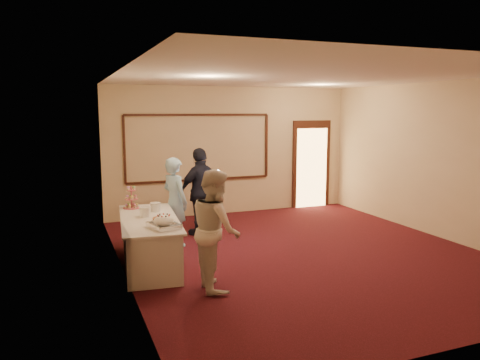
% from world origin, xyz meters
% --- Properties ---
extents(floor, '(7.00, 7.00, 0.00)m').
position_xyz_m(floor, '(0.00, 0.00, 0.00)').
color(floor, black).
rests_on(floor, ground).
extents(room_walls, '(6.04, 7.04, 3.02)m').
position_xyz_m(room_walls, '(0.00, 0.00, 2.03)').
color(room_walls, beige).
rests_on(room_walls, floor).
extents(wall_molding, '(3.45, 0.04, 1.55)m').
position_xyz_m(wall_molding, '(-0.80, 3.47, 1.60)').
color(wall_molding, '#32180F').
rests_on(wall_molding, room_walls).
extents(doorway, '(1.05, 0.07, 2.20)m').
position_xyz_m(doorway, '(2.15, 3.45, 1.08)').
color(doorway, '#32180F').
rests_on(doorway, floor).
extents(buffet_table, '(1.10, 2.32, 0.77)m').
position_xyz_m(buffet_table, '(-2.57, 0.31, 0.39)').
color(buffet_table, silver).
rests_on(buffet_table, floor).
extents(pavlova_tray, '(0.46, 0.54, 0.19)m').
position_xyz_m(pavlova_tray, '(-2.48, -0.40, 0.85)').
color(pavlova_tray, silver).
rests_on(pavlova_tray, buffet_table).
extents(cupcake_stand, '(0.29, 0.29, 0.42)m').
position_xyz_m(cupcake_stand, '(-2.71, 1.16, 0.92)').
color(cupcake_stand, '#C55268').
rests_on(cupcake_stand, buffet_table).
extents(plate_stack_a, '(0.18, 0.18, 0.15)m').
position_xyz_m(plate_stack_a, '(-2.60, 0.42, 0.85)').
color(plate_stack_a, white).
rests_on(plate_stack_a, buffet_table).
extents(plate_stack_b, '(0.18, 0.18, 0.15)m').
position_xyz_m(plate_stack_b, '(-2.37, 0.75, 0.84)').
color(plate_stack_b, white).
rests_on(plate_stack_b, buffet_table).
extents(tart, '(0.29, 0.29, 0.06)m').
position_xyz_m(tart, '(-2.44, 0.01, 0.80)').
color(tart, white).
rests_on(tart, buffet_table).
extents(man, '(0.59, 0.70, 1.62)m').
position_xyz_m(man, '(-1.91, 1.27, 0.81)').
color(man, '#98C9EF').
rests_on(man, floor).
extents(woman, '(0.69, 0.86, 1.66)m').
position_xyz_m(woman, '(-1.88, -0.98, 0.83)').
color(woman, silver).
rests_on(woman, floor).
extents(guest, '(1.10, 0.73, 1.73)m').
position_xyz_m(guest, '(-1.26, 1.81, 0.86)').
color(guest, black).
rests_on(guest, floor).
extents(camera_flash, '(0.08, 0.06, 0.05)m').
position_xyz_m(camera_flash, '(-1.03, 1.51, 1.29)').
color(camera_flash, white).
rests_on(camera_flash, guest).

